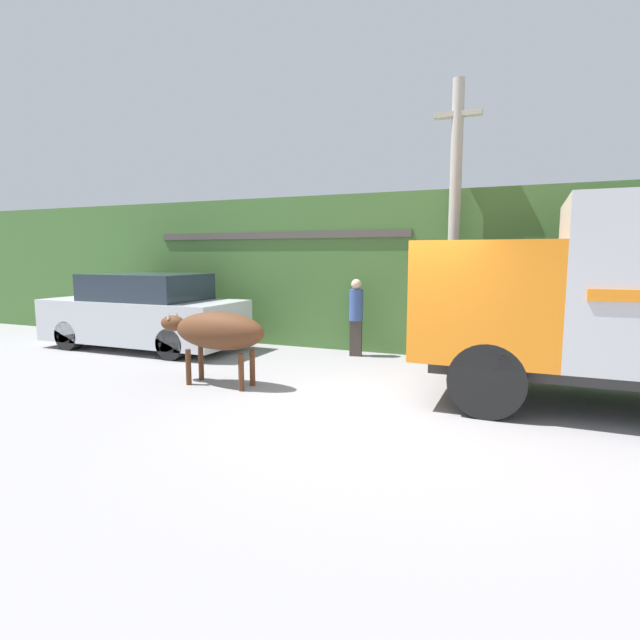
{
  "coord_description": "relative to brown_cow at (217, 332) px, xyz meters",
  "views": [
    {
      "loc": [
        1.73,
        -6.63,
        2.14
      ],
      "look_at": [
        -1.33,
        0.7,
        1.11
      ],
      "focal_mm": 28.0,
      "sensor_mm": 36.0,
      "label": 1
    }
  ],
  "objects": [
    {
      "name": "brown_cow",
      "position": [
        0.0,
        0.0,
        0.0
      ],
      "size": [
        1.99,
        0.62,
        1.22
      ],
      "rotation": [
        0.0,
        0.0,
        0.21
      ],
      "color": "#512D19",
      "rests_on": "ground_plane"
    },
    {
      "name": "parked_suv",
      "position": [
        -3.43,
        2.1,
        -0.07
      ],
      "size": [
        4.66,
        1.86,
        1.72
      ],
      "rotation": [
        0.0,
        0.0,
        -0.03
      ],
      "color": "silver",
      "rests_on": "ground_plane"
    },
    {
      "name": "building_backdrop",
      "position": [
        -0.84,
        4.97,
        0.46
      ],
      "size": [
        6.45,
        2.7,
        2.68
      ],
      "color": "#99ADB7",
      "rests_on": "ground_plane"
    },
    {
      "name": "pedestrian_on_hill",
      "position": [
        1.34,
        3.17,
        0.02
      ],
      "size": [
        0.34,
        0.34,
        1.64
      ],
      "rotation": [
        0.0,
        0.0,
        3.32
      ],
      "color": "#38332D",
      "rests_on": "ground_plane"
    },
    {
      "name": "utility_pole",
      "position": [
        3.28,
        3.39,
        1.95
      ],
      "size": [
        0.9,
        0.23,
        5.47
      ],
      "color": "#9E998E",
      "rests_on": "ground_plane"
    },
    {
      "name": "hillside_embankment",
      "position": [
        2.95,
        6.79,
        0.83
      ],
      "size": [
        32.0,
        6.25,
        3.46
      ],
      "color": "#426B33",
      "rests_on": "ground_plane"
    },
    {
      "name": "ground_plane",
      "position": [
        2.95,
        -0.18,
        -0.9
      ],
      "size": [
        60.0,
        60.0,
        0.0
      ],
      "primitive_type": "plane",
      "color": "gray"
    }
  ]
}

